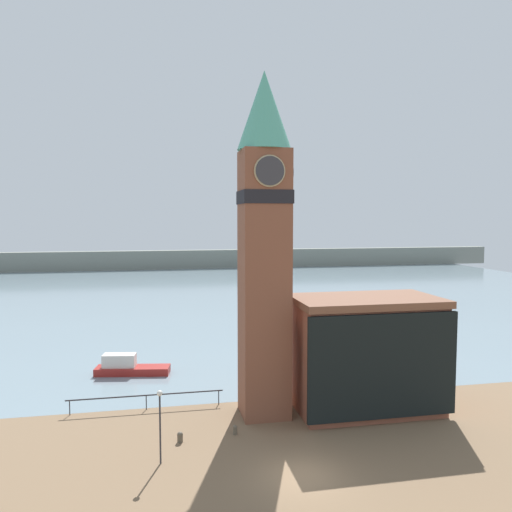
{
  "coord_description": "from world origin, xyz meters",
  "views": [
    {
      "loc": [
        -7.41,
        -24.65,
        13.75
      ],
      "look_at": [
        -1.22,
        6.5,
        11.32
      ],
      "focal_mm": 35.0,
      "sensor_mm": 36.0,
      "label": 1
    }
  ],
  "objects_px": {
    "lamp_post": "(160,413)",
    "pier_building": "(366,353)",
    "boat_near": "(128,367)",
    "mooring_bollard_near": "(180,437)",
    "clock_tower": "(264,236)",
    "mooring_bollard_far": "(235,429)"
  },
  "relations": [
    {
      "from": "mooring_bollard_near",
      "to": "mooring_bollard_far",
      "type": "xyz_separation_m",
      "value": [
        3.48,
        0.42,
        -0.02
      ]
    },
    {
      "from": "clock_tower",
      "to": "boat_near",
      "type": "relative_size",
      "value": 3.56
    },
    {
      "from": "mooring_bollard_near",
      "to": "mooring_bollard_far",
      "type": "height_order",
      "value": "mooring_bollard_near"
    },
    {
      "from": "lamp_post",
      "to": "pier_building",
      "type": "bearing_deg",
      "value": 19.88
    },
    {
      "from": "clock_tower",
      "to": "boat_near",
      "type": "height_order",
      "value": "clock_tower"
    },
    {
      "from": "mooring_bollard_far",
      "to": "lamp_post",
      "type": "xyz_separation_m",
      "value": [
        -4.68,
        -2.93,
        2.59
      ]
    },
    {
      "from": "pier_building",
      "to": "boat_near",
      "type": "height_order",
      "value": "pier_building"
    },
    {
      "from": "pier_building",
      "to": "clock_tower",
      "type": "bearing_deg",
      "value": 175.6
    },
    {
      "from": "clock_tower",
      "to": "mooring_bollard_far",
      "type": "bearing_deg",
      "value": -130.98
    },
    {
      "from": "pier_building",
      "to": "boat_near",
      "type": "relative_size",
      "value": 1.58
    },
    {
      "from": "pier_building",
      "to": "mooring_bollard_near",
      "type": "xyz_separation_m",
      "value": [
        -13.34,
        -2.74,
        -3.74
      ]
    },
    {
      "from": "mooring_bollard_far",
      "to": "pier_building",
      "type": "bearing_deg",
      "value": 13.27
    },
    {
      "from": "mooring_bollard_near",
      "to": "lamp_post",
      "type": "xyz_separation_m",
      "value": [
        -1.19,
        -2.51,
        2.57
      ]
    },
    {
      "from": "mooring_bollard_near",
      "to": "lamp_post",
      "type": "height_order",
      "value": "lamp_post"
    },
    {
      "from": "pier_building",
      "to": "boat_near",
      "type": "bearing_deg",
      "value": 145.87
    },
    {
      "from": "mooring_bollard_near",
      "to": "mooring_bollard_far",
      "type": "distance_m",
      "value": 3.51
    },
    {
      "from": "boat_near",
      "to": "lamp_post",
      "type": "height_order",
      "value": "lamp_post"
    },
    {
      "from": "boat_near",
      "to": "mooring_bollard_far",
      "type": "xyz_separation_m",
      "value": [
        7.37,
        -14.0,
        -0.31
      ]
    },
    {
      "from": "clock_tower",
      "to": "boat_near",
      "type": "bearing_deg",
      "value": 131.64
    },
    {
      "from": "mooring_bollard_near",
      "to": "boat_near",
      "type": "bearing_deg",
      "value": 105.07
    },
    {
      "from": "clock_tower",
      "to": "lamp_post",
      "type": "xyz_separation_m",
      "value": [
        -7.19,
        -5.82,
        -9.62
      ]
    },
    {
      "from": "pier_building",
      "to": "mooring_bollard_far",
      "type": "relative_size",
      "value": 17.22
    }
  ]
}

